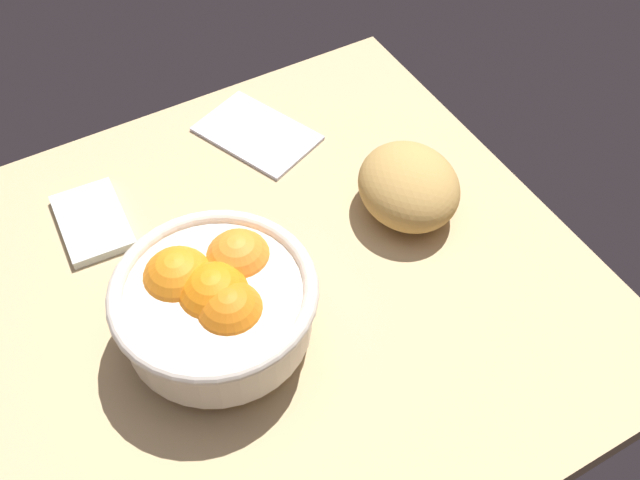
% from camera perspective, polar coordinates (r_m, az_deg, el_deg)
% --- Properties ---
extents(ground_plane, '(0.67, 0.68, 0.03)m').
position_cam_1_polar(ground_plane, '(0.86, -3.42, -3.78)').
color(ground_plane, tan).
extents(fruit_bowl, '(0.21, 0.21, 0.11)m').
position_cam_1_polar(fruit_bowl, '(0.77, -7.80, -4.55)').
color(fruit_bowl, silver).
rests_on(fruit_bowl, ground).
extents(bread_loaf, '(0.15, 0.13, 0.08)m').
position_cam_1_polar(bread_loaf, '(0.90, 6.65, 4.03)').
color(bread_loaf, tan).
rests_on(bread_loaf, ground).
extents(napkin_folded, '(0.12, 0.08, 0.01)m').
position_cam_1_polar(napkin_folded, '(0.94, -16.65, 1.32)').
color(napkin_folded, silver).
rests_on(napkin_folded, ground).
extents(napkin_spare, '(0.18, 0.15, 0.01)m').
position_cam_1_polar(napkin_spare, '(1.01, -4.75, 8.03)').
color(napkin_spare, silver).
rests_on(napkin_spare, ground).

